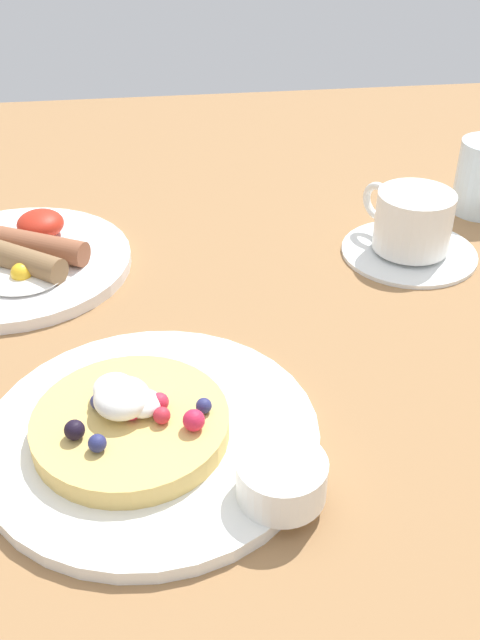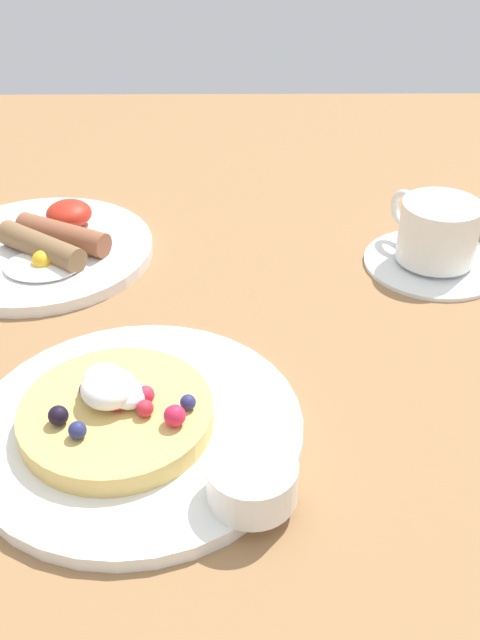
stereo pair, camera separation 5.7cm
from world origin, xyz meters
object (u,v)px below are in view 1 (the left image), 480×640
at_px(breakfast_plate, 16,264).
at_px(coffee_saucer, 409,250).
at_px(pancake_plate, 151,435).
at_px(syrup_ramekin, 282,478).
at_px(coffee_cup, 412,219).

relative_size(breakfast_plate, coffee_saucer, 1.65).
relative_size(pancake_plate, coffee_saucer, 1.75).
xyz_separation_m(pancake_plate, syrup_ramekin, (0.08, -0.07, 0.02)).
relative_size(breakfast_plate, coffee_cup, 2.26).
xyz_separation_m(breakfast_plate, coffee_cup, (0.39, -0.02, 0.03)).
bearing_deg(pancake_plate, coffee_cup, 41.69).
bearing_deg(syrup_ramekin, coffee_saucer, 58.61).
distance_m(pancake_plate, breakfast_plate, 0.29).
bearing_deg(pancake_plate, syrup_ramekin, -40.91).
distance_m(pancake_plate, syrup_ramekin, 0.11).
height_order(syrup_ramekin, coffee_cup, coffee_cup).
bearing_deg(breakfast_plate, coffee_saucer, -3.12).
distance_m(syrup_ramekin, coffee_saucer, 0.36).
bearing_deg(coffee_cup, syrup_ramekin, -121.15).
relative_size(coffee_saucer, coffee_cup, 1.37).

